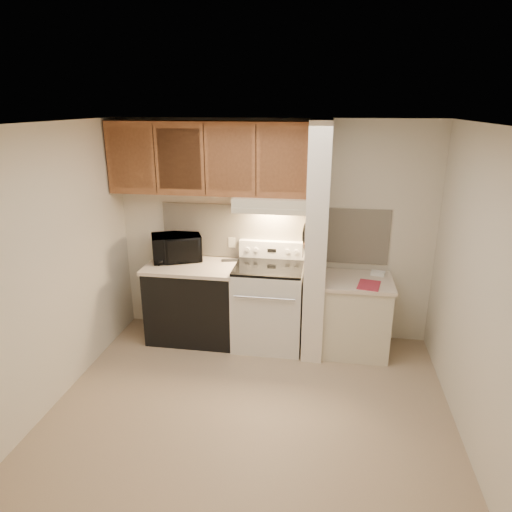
# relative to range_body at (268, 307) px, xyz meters

# --- Properties ---
(floor) EXTENTS (3.60, 3.60, 0.00)m
(floor) POSITION_rel_range_body_xyz_m (0.00, -1.16, -0.46)
(floor) COLOR tan
(floor) RESTS_ON ground
(ceiling) EXTENTS (3.60, 3.60, 0.00)m
(ceiling) POSITION_rel_range_body_xyz_m (0.00, -1.16, 2.04)
(ceiling) COLOR white
(ceiling) RESTS_ON wall_back
(wall_back) EXTENTS (3.60, 2.50, 0.02)m
(wall_back) POSITION_rel_range_body_xyz_m (0.00, 0.34, 0.79)
(wall_back) COLOR beige
(wall_back) RESTS_ON floor
(wall_left) EXTENTS (0.02, 3.00, 2.50)m
(wall_left) POSITION_rel_range_body_xyz_m (-1.80, -1.16, 0.79)
(wall_left) COLOR beige
(wall_left) RESTS_ON floor
(wall_right) EXTENTS (0.02, 3.00, 2.50)m
(wall_right) POSITION_rel_range_body_xyz_m (1.80, -1.16, 0.79)
(wall_right) COLOR beige
(wall_right) RESTS_ON floor
(backsplash) EXTENTS (2.60, 0.02, 0.63)m
(backsplash) POSITION_rel_range_body_xyz_m (0.00, 0.33, 0.78)
(backsplash) COLOR beige
(backsplash) RESTS_ON wall_back
(range_body) EXTENTS (0.76, 0.65, 0.92)m
(range_body) POSITION_rel_range_body_xyz_m (0.00, 0.00, 0.00)
(range_body) COLOR silver
(range_body) RESTS_ON floor
(oven_window) EXTENTS (0.50, 0.01, 0.30)m
(oven_window) POSITION_rel_range_body_xyz_m (0.00, -0.32, 0.04)
(oven_window) COLOR black
(oven_window) RESTS_ON range_body
(oven_handle) EXTENTS (0.65, 0.02, 0.02)m
(oven_handle) POSITION_rel_range_body_xyz_m (0.00, -0.35, 0.26)
(oven_handle) COLOR silver
(oven_handle) RESTS_ON range_body
(cooktop) EXTENTS (0.74, 0.64, 0.03)m
(cooktop) POSITION_rel_range_body_xyz_m (0.00, 0.00, 0.48)
(cooktop) COLOR black
(cooktop) RESTS_ON range_body
(range_backguard) EXTENTS (0.76, 0.08, 0.20)m
(range_backguard) POSITION_rel_range_body_xyz_m (0.00, 0.28, 0.59)
(range_backguard) COLOR silver
(range_backguard) RESTS_ON range_body
(range_display) EXTENTS (0.10, 0.01, 0.04)m
(range_display) POSITION_rel_range_body_xyz_m (0.00, 0.24, 0.59)
(range_display) COLOR black
(range_display) RESTS_ON range_backguard
(range_knob_left_outer) EXTENTS (0.05, 0.02, 0.05)m
(range_knob_left_outer) POSITION_rel_range_body_xyz_m (-0.28, 0.24, 0.59)
(range_knob_left_outer) COLOR silver
(range_knob_left_outer) RESTS_ON range_backguard
(range_knob_left_inner) EXTENTS (0.05, 0.02, 0.05)m
(range_knob_left_inner) POSITION_rel_range_body_xyz_m (-0.18, 0.24, 0.59)
(range_knob_left_inner) COLOR silver
(range_knob_left_inner) RESTS_ON range_backguard
(range_knob_right_inner) EXTENTS (0.05, 0.02, 0.05)m
(range_knob_right_inner) POSITION_rel_range_body_xyz_m (0.18, 0.24, 0.59)
(range_knob_right_inner) COLOR silver
(range_knob_right_inner) RESTS_ON range_backguard
(range_knob_right_outer) EXTENTS (0.05, 0.02, 0.05)m
(range_knob_right_outer) POSITION_rel_range_body_xyz_m (0.28, 0.24, 0.59)
(range_knob_right_outer) COLOR silver
(range_knob_right_outer) RESTS_ON range_backguard
(dishwasher_front) EXTENTS (1.00, 0.63, 0.87)m
(dishwasher_front) POSITION_rel_range_body_xyz_m (-0.88, 0.01, -0.03)
(dishwasher_front) COLOR black
(dishwasher_front) RESTS_ON floor
(left_countertop) EXTENTS (1.04, 0.67, 0.04)m
(left_countertop) POSITION_rel_range_body_xyz_m (-0.88, 0.01, 0.43)
(left_countertop) COLOR beige
(left_countertop) RESTS_ON dishwasher_front
(spoon_rest) EXTENTS (0.21, 0.11, 0.01)m
(spoon_rest) POSITION_rel_range_body_xyz_m (-0.48, 0.21, 0.46)
(spoon_rest) COLOR black
(spoon_rest) RESTS_ON left_countertop
(teal_jar) EXTENTS (0.10, 0.10, 0.09)m
(teal_jar) POSITION_rel_range_body_xyz_m (-1.07, 0.23, 0.49)
(teal_jar) COLOR #23585B
(teal_jar) RESTS_ON left_countertop
(outlet) EXTENTS (0.08, 0.01, 0.12)m
(outlet) POSITION_rel_range_body_xyz_m (-0.48, 0.32, 0.64)
(outlet) COLOR beige
(outlet) RESTS_ON backsplash
(microwave) EXTENTS (0.65, 0.56, 0.30)m
(microwave) POSITION_rel_range_body_xyz_m (-1.10, 0.15, 0.60)
(microwave) COLOR black
(microwave) RESTS_ON left_countertop
(partition_pillar) EXTENTS (0.22, 0.70, 2.50)m
(partition_pillar) POSITION_rel_range_body_xyz_m (0.51, -0.01, 0.79)
(partition_pillar) COLOR white
(partition_pillar) RESTS_ON floor
(pillar_trim) EXTENTS (0.01, 0.70, 0.04)m
(pillar_trim) POSITION_rel_range_body_xyz_m (0.39, -0.01, 0.84)
(pillar_trim) COLOR brown
(pillar_trim) RESTS_ON partition_pillar
(knife_strip) EXTENTS (0.02, 0.42, 0.04)m
(knife_strip) POSITION_rel_range_body_xyz_m (0.39, -0.06, 0.86)
(knife_strip) COLOR black
(knife_strip) RESTS_ON partition_pillar
(knife_blade_a) EXTENTS (0.01, 0.03, 0.16)m
(knife_blade_a) POSITION_rel_range_body_xyz_m (0.38, -0.21, 0.76)
(knife_blade_a) COLOR silver
(knife_blade_a) RESTS_ON knife_strip
(knife_handle_a) EXTENTS (0.02, 0.02, 0.10)m
(knife_handle_a) POSITION_rel_range_body_xyz_m (0.38, -0.21, 0.91)
(knife_handle_a) COLOR black
(knife_handle_a) RESTS_ON knife_strip
(knife_blade_b) EXTENTS (0.01, 0.04, 0.18)m
(knife_blade_b) POSITION_rel_range_body_xyz_m (0.38, -0.12, 0.75)
(knife_blade_b) COLOR silver
(knife_blade_b) RESTS_ON knife_strip
(knife_handle_b) EXTENTS (0.02, 0.02, 0.10)m
(knife_handle_b) POSITION_rel_range_body_xyz_m (0.38, -0.12, 0.91)
(knife_handle_b) COLOR black
(knife_handle_b) RESTS_ON knife_strip
(knife_blade_c) EXTENTS (0.01, 0.04, 0.20)m
(knife_blade_c) POSITION_rel_range_body_xyz_m (0.38, -0.05, 0.74)
(knife_blade_c) COLOR silver
(knife_blade_c) RESTS_ON knife_strip
(knife_handle_c) EXTENTS (0.02, 0.02, 0.10)m
(knife_handle_c) POSITION_rel_range_body_xyz_m (0.38, -0.06, 0.91)
(knife_handle_c) COLOR black
(knife_handle_c) RESTS_ON knife_strip
(knife_blade_d) EXTENTS (0.01, 0.04, 0.16)m
(knife_blade_d) POSITION_rel_range_body_xyz_m (0.38, 0.04, 0.76)
(knife_blade_d) COLOR silver
(knife_blade_d) RESTS_ON knife_strip
(knife_handle_d) EXTENTS (0.02, 0.02, 0.10)m
(knife_handle_d) POSITION_rel_range_body_xyz_m (0.38, 0.02, 0.91)
(knife_handle_d) COLOR black
(knife_handle_d) RESTS_ON knife_strip
(knife_blade_e) EXTENTS (0.01, 0.04, 0.18)m
(knife_blade_e) POSITION_rel_range_body_xyz_m (0.38, 0.11, 0.75)
(knife_blade_e) COLOR silver
(knife_blade_e) RESTS_ON knife_strip
(knife_handle_e) EXTENTS (0.02, 0.02, 0.10)m
(knife_handle_e) POSITION_rel_range_body_xyz_m (0.38, 0.10, 0.91)
(knife_handle_e) COLOR black
(knife_handle_e) RESTS_ON knife_strip
(oven_mitt) EXTENTS (0.03, 0.09, 0.22)m
(oven_mitt) POSITION_rel_range_body_xyz_m (0.38, 0.17, 0.75)
(oven_mitt) COLOR gray
(oven_mitt) RESTS_ON partition_pillar
(right_cab_base) EXTENTS (0.70, 0.60, 0.81)m
(right_cab_base) POSITION_rel_range_body_xyz_m (0.97, -0.01, -0.06)
(right_cab_base) COLOR beige
(right_cab_base) RESTS_ON floor
(right_countertop) EXTENTS (0.74, 0.64, 0.04)m
(right_countertop) POSITION_rel_range_body_xyz_m (0.97, -0.01, 0.37)
(right_countertop) COLOR beige
(right_countertop) RESTS_ON right_cab_base
(red_folder) EXTENTS (0.27, 0.33, 0.01)m
(red_folder) POSITION_rel_range_body_xyz_m (1.07, -0.16, 0.39)
(red_folder) COLOR #AD2A3C
(red_folder) RESTS_ON right_countertop
(white_box) EXTENTS (0.16, 0.13, 0.04)m
(white_box) POSITION_rel_range_body_xyz_m (1.19, 0.17, 0.41)
(white_box) COLOR white
(white_box) RESTS_ON right_countertop
(range_hood) EXTENTS (0.78, 0.44, 0.15)m
(range_hood) POSITION_rel_range_body_xyz_m (0.00, 0.12, 1.17)
(range_hood) COLOR beige
(range_hood) RESTS_ON upper_cabinets
(hood_lip) EXTENTS (0.78, 0.04, 0.06)m
(hood_lip) POSITION_rel_range_body_xyz_m (0.00, -0.08, 1.12)
(hood_lip) COLOR beige
(hood_lip) RESTS_ON range_hood
(upper_cabinets) EXTENTS (2.18, 0.33, 0.77)m
(upper_cabinets) POSITION_rel_range_body_xyz_m (-0.69, 0.17, 1.62)
(upper_cabinets) COLOR brown
(upper_cabinets) RESTS_ON wall_back
(cab_door_a) EXTENTS (0.46, 0.01, 0.63)m
(cab_door_a) POSITION_rel_range_body_xyz_m (-1.51, 0.01, 1.62)
(cab_door_a) COLOR brown
(cab_door_a) RESTS_ON upper_cabinets
(cab_gap_a) EXTENTS (0.01, 0.01, 0.73)m
(cab_gap_a) POSITION_rel_range_body_xyz_m (-1.23, 0.01, 1.62)
(cab_gap_a) COLOR black
(cab_gap_a) RESTS_ON upper_cabinets
(cab_door_b) EXTENTS (0.46, 0.01, 0.63)m
(cab_door_b) POSITION_rel_range_body_xyz_m (-0.96, 0.01, 1.62)
(cab_door_b) COLOR brown
(cab_door_b) RESTS_ON upper_cabinets
(cab_gap_b) EXTENTS (0.01, 0.01, 0.73)m
(cab_gap_b) POSITION_rel_range_body_xyz_m (-0.69, 0.01, 1.62)
(cab_gap_b) COLOR black
(cab_gap_b) RESTS_ON upper_cabinets
(cab_door_c) EXTENTS (0.46, 0.01, 0.63)m
(cab_door_c) POSITION_rel_range_body_xyz_m (-0.42, 0.01, 1.62)
(cab_door_c) COLOR brown
(cab_door_c) RESTS_ON upper_cabinets
(cab_gap_c) EXTENTS (0.01, 0.01, 0.73)m
(cab_gap_c) POSITION_rel_range_body_xyz_m (-0.14, 0.01, 1.62)
(cab_gap_c) COLOR black
(cab_gap_c) RESTS_ON upper_cabinets
(cab_door_d) EXTENTS (0.46, 0.01, 0.63)m
(cab_door_d) POSITION_rel_range_body_xyz_m (0.13, 0.01, 1.62)
(cab_door_d) COLOR brown
(cab_door_d) RESTS_ON upper_cabinets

